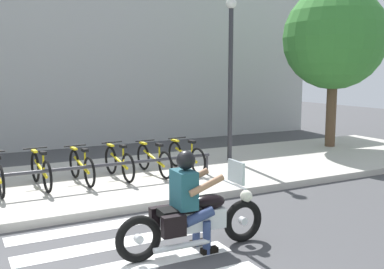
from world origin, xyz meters
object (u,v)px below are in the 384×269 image
at_px(bicycle_3, 41,170).
at_px(street_lamp, 231,66).
at_px(bicycle_6, 154,160).
at_px(bicycle_4, 82,167).
at_px(bicycle_7, 186,156).
at_px(motorcycle, 194,219).
at_px(tree_near_rack, 334,38).
at_px(rider, 189,194).
at_px(bike_rack, 67,170).
at_px(bicycle_5, 119,163).

xyz_separation_m(bicycle_3, street_lamp, (4.89, 0.60, 2.11)).
distance_m(bicycle_3, bicycle_6, 2.47).
distance_m(bicycle_4, bicycle_7, 2.47).
height_order(motorcycle, tree_near_rack, tree_near_rack).
distance_m(rider, tree_near_rack, 9.42).
bearing_deg(bicycle_3, motorcycle, -70.84).
bearing_deg(street_lamp, rider, -128.01).
xyz_separation_m(bicycle_3, tree_near_rack, (8.86, 1.00, 2.96)).
relative_size(bike_rack, tree_near_rack, 1.26).
xyz_separation_m(motorcycle, bike_rack, (-0.97, 3.43, 0.12)).
relative_size(rider, bicycle_6, 0.84).
relative_size(bicycle_3, tree_near_rack, 0.32).
relative_size(motorcycle, rider, 1.57).
bearing_deg(tree_near_rack, bicycle_6, -171.14).
xyz_separation_m(bicycle_3, bicycle_4, (0.82, 0.00, -0.00)).
height_order(bicycle_5, bike_rack, bicycle_5).
height_order(bicycle_4, bike_rack, bicycle_4).
distance_m(street_lamp, tree_near_rack, 4.08).
distance_m(rider, bicycle_6, 4.16).
height_order(bicycle_5, street_lamp, street_lamp).
relative_size(bicycle_4, street_lamp, 0.37).
height_order(bicycle_7, tree_near_rack, tree_near_rack).
distance_m(bicycle_3, bike_rack, 0.69).
bearing_deg(motorcycle, tree_near_rack, 33.70).
height_order(bicycle_3, street_lamp, street_lamp).
distance_m(bicycle_7, tree_near_rack, 6.39).
distance_m(motorcycle, bicycle_5, 4.00).
bearing_deg(motorcycle, bicycle_4, 98.04).
relative_size(bicycle_3, street_lamp, 0.38).
relative_size(motorcycle, bicycle_4, 1.40).
distance_m(rider, bicycle_4, 4.03).
bearing_deg(bicycle_4, bicycle_3, -179.99).
xyz_separation_m(rider, bicycle_5, (0.34, 3.98, -0.32)).
bearing_deg(bicycle_5, tree_near_rack, 7.87).
xyz_separation_m(motorcycle, street_lamp, (3.50, 4.59, 2.16)).
bearing_deg(bicycle_6, tree_near_rack, 8.86).
xyz_separation_m(bicycle_5, bike_rack, (-1.23, -0.55, 0.08)).
height_order(bicycle_5, bicycle_6, bicycle_5).
distance_m(rider, street_lamp, 6.08).
relative_size(street_lamp, tree_near_rack, 0.86).
bearing_deg(rider, bicycle_5, 85.16).
relative_size(bicycle_4, bicycle_6, 0.94).
bearing_deg(bike_rack, bicycle_4, 53.44).
xyz_separation_m(bicycle_4, bicycle_7, (2.47, 0.00, -0.00)).
bearing_deg(bicycle_4, bicycle_5, -0.02).
distance_m(bicycle_4, tree_near_rack, 8.62).
xyz_separation_m(street_lamp, tree_near_rack, (3.97, 0.40, 0.84)).
height_order(motorcycle, bicycle_5, motorcycle).
bearing_deg(bicycle_3, street_lamp, 6.97).
distance_m(motorcycle, bicycle_3, 4.22).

